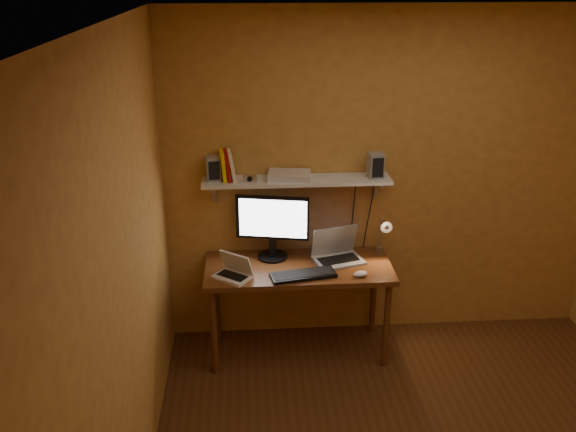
{
  "coord_description": "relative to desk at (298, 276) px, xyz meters",
  "views": [
    {
      "loc": [
        -1.06,
        -2.79,
        2.83
      ],
      "look_at": [
        -0.78,
        1.18,
        1.2
      ],
      "focal_mm": 38.0,
      "sensor_mm": 36.0,
      "label": 1
    }
  ],
  "objects": [
    {
      "name": "router",
      "position": [
        -0.06,
        0.19,
        0.74
      ],
      "size": [
        0.33,
        0.24,
        0.05
      ],
      "primitive_type": "cube",
      "rotation": [
        0.0,
        0.0,
        -0.12
      ],
      "color": "silver",
      "rests_on": "wall_shelf"
    },
    {
      "name": "speaker_left",
      "position": [
        -0.61,
        0.2,
        0.8
      ],
      "size": [
        0.12,
        0.12,
        0.18
      ],
      "primitive_type": "cube",
      "rotation": [
        0.0,
        0.0,
        0.18
      ],
      "color": "gray",
      "rests_on": "wall_shelf"
    },
    {
      "name": "wall_shelf",
      "position": [
        0.0,
        0.19,
        0.69
      ],
      "size": [
        1.4,
        0.25,
        0.21
      ],
      "color": "silver",
      "rests_on": "room"
    },
    {
      "name": "mouse",
      "position": [
        0.44,
        -0.19,
        0.11
      ],
      "size": [
        0.12,
        0.1,
        0.04
      ],
      "primitive_type": "ellipsoid",
      "rotation": [
        0.0,
        0.0,
        0.31
      ],
      "color": "silver",
      "rests_on": "desk"
    },
    {
      "name": "desk",
      "position": [
        0.0,
        0.0,
        0.0
      ],
      "size": [
        1.4,
        0.6,
        0.75
      ],
      "color": "brown",
      "rests_on": "ground"
    },
    {
      "name": "monitor",
      "position": [
        -0.19,
        0.16,
        0.37
      ],
      "size": [
        0.55,
        0.28,
        0.5
      ],
      "rotation": [
        0.0,
        0.0,
        -0.19
      ],
      "color": "black",
      "rests_on": "desk"
    },
    {
      "name": "shelf_camera",
      "position": [
        -0.34,
        0.14,
        0.74
      ],
      "size": [
        0.1,
        0.06,
        0.06
      ],
      "color": "silver",
      "rests_on": "wall_shelf"
    },
    {
      "name": "netbook",
      "position": [
        -0.48,
        -0.14,
        0.14
      ],
      "size": [
        0.31,
        0.3,
        0.19
      ],
      "rotation": [
        0.0,
        0.0,
        -0.64
      ],
      "color": "silver",
      "rests_on": "desk"
    },
    {
      "name": "books",
      "position": [
        -0.51,
        0.2,
        0.82
      ],
      "size": [
        0.13,
        0.16,
        0.22
      ],
      "color": "#F5BD00",
      "rests_on": "wall_shelf"
    },
    {
      "name": "laptop",
      "position": [
        0.3,
        0.09,
        0.15
      ],
      "size": [
        0.41,
        0.35,
        0.26
      ],
      "rotation": [
        0.0,
        0.0,
        0.28
      ],
      "color": "gray",
      "rests_on": "desk"
    },
    {
      "name": "desk_lamp",
      "position": [
        0.66,
        0.13,
        0.29
      ],
      "size": [
        0.09,
        0.23,
        0.38
      ],
      "color": "silver",
      "rests_on": "desk"
    },
    {
      "name": "speaker_right",
      "position": [
        0.58,
        0.18,
        0.8
      ],
      "size": [
        0.12,
        0.12,
        0.19
      ],
      "primitive_type": "cube",
      "rotation": [
        0.0,
        0.0,
        0.11
      ],
      "color": "gray",
      "rests_on": "wall_shelf"
    },
    {
      "name": "keyboard",
      "position": [
        0.02,
        -0.17,
        0.1
      ],
      "size": [
        0.49,
        0.24,
        0.03
      ],
      "primitive_type": "cube",
      "rotation": [
        0.0,
        0.0,
        0.18
      ],
      "color": "black",
      "rests_on": "desk"
    },
    {
      "name": "room",
      "position": [
        0.7,
        -1.28,
        0.64
      ],
      "size": [
        3.44,
        3.24,
        2.64
      ],
      "color": "#533015",
      "rests_on": "ground"
    }
  ]
}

